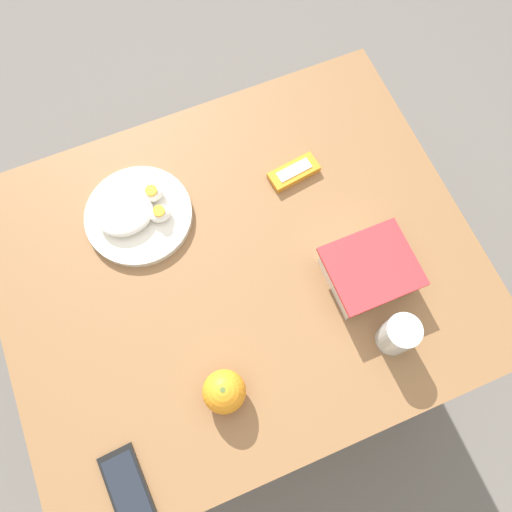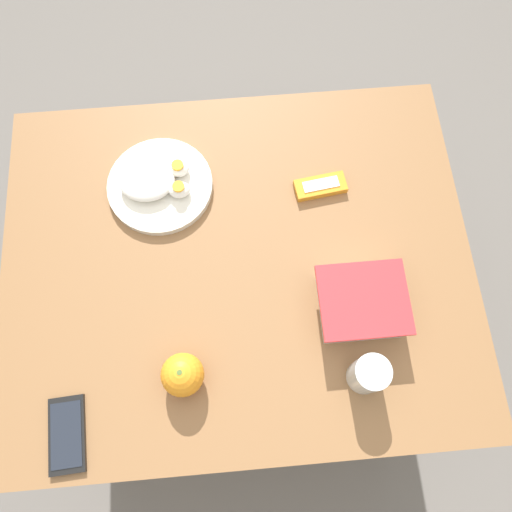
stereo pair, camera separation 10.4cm
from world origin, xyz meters
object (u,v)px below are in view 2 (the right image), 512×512
cell_phone (67,435)px  drinking_glass (368,374)px  rice_plate (158,184)px  candy_bar (320,186)px  food_container (360,304)px  orange_fruit (183,375)px

cell_phone → drinking_glass: bearing=-174.2°
cell_phone → rice_plate: bearing=-110.0°
rice_plate → candy_bar: bearing=174.9°
cell_phone → drinking_glass: 0.58m
rice_plate → candy_bar: (-0.36, 0.03, -0.01)m
food_container → rice_plate: 0.51m
rice_plate → drinking_glass: drinking_glass is taller
orange_fruit → candy_bar: (-0.32, -0.39, -0.03)m
food_container → candy_bar: food_container is taller
food_container → drinking_glass: drinking_glass is taller
drinking_glass → cell_phone: bearing=5.8°
orange_fruit → candy_bar: size_ratio=0.70×
cell_phone → orange_fruit: bearing=-158.8°
food_container → drinking_glass: bearing=86.0°
rice_plate → candy_bar: 0.36m
rice_plate → drinking_glass: 0.60m
food_container → orange_fruit: (0.36, 0.11, 0.01)m
food_container → rice_plate: food_container is taller
food_container → rice_plate: size_ratio=0.75×
rice_plate → food_container: bearing=142.1°
orange_fruit → rice_plate: orange_fruit is taller
cell_phone → drinking_glass: drinking_glass is taller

